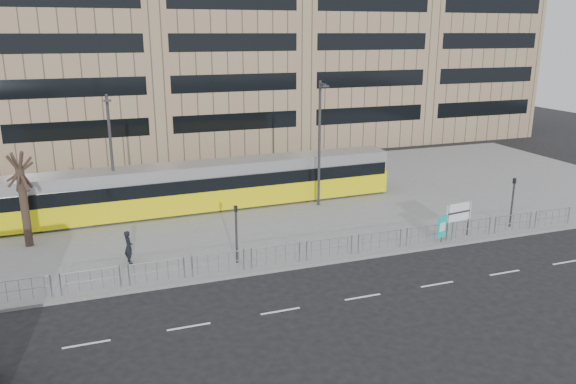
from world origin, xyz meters
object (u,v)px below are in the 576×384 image
object	(u,v)px
ad_panel	(442,227)
lamp_post_west	(111,153)
lamp_post_east	(320,139)
bare_tree	(17,149)
pedestrian	(129,247)
traffic_light_west	(236,227)
traffic_light_east	(513,196)
station_sign	(459,214)
tram	(203,186)

from	to	relation	value
ad_panel	lamp_post_west	world-z (taller)	lamp_post_west
lamp_post_east	bare_tree	xyz separation A→B (m)	(-18.27, -1.55, 0.92)
pedestrian	traffic_light_west	distance (m)	5.69
traffic_light_west	bare_tree	distance (m)	12.66
pedestrian	traffic_light_east	world-z (taller)	traffic_light_east
pedestrian	traffic_light_west	xyz separation A→B (m)	(5.27, -1.85, 1.10)
station_sign	bare_tree	bearing A→B (deg)	155.45
ad_panel	lamp_post_west	size ratio (longest dim) A/B	0.20
traffic_light_east	bare_tree	size ratio (longest dim) A/B	0.42
bare_tree	station_sign	bearing A→B (deg)	-16.60
lamp_post_east	traffic_light_east	bearing A→B (deg)	-40.87
bare_tree	lamp_post_west	bearing A→B (deg)	32.71
lamp_post_west	bare_tree	world-z (taller)	lamp_post_west
traffic_light_east	bare_tree	world-z (taller)	bare_tree
lamp_post_east	bare_tree	bearing A→B (deg)	-175.15
pedestrian	lamp_post_east	size ratio (longest dim) A/B	0.21
traffic_light_east	station_sign	bearing A→B (deg)	161.54
traffic_light_west	traffic_light_east	world-z (taller)	same
pedestrian	bare_tree	xyz separation A→B (m)	(-5.11, 4.44, 4.67)
traffic_light_east	bare_tree	distance (m)	28.62
ad_panel	bare_tree	bearing A→B (deg)	139.64
tram	bare_tree	world-z (taller)	bare_tree
ad_panel	lamp_post_east	distance (m)	10.41
traffic_light_west	lamp_post_west	size ratio (longest dim) A/B	0.39
ad_panel	lamp_post_west	distance (m)	20.44
tram	station_sign	size ratio (longest dim) A/B	13.00
lamp_post_east	bare_tree	world-z (taller)	lamp_post_east
tram	bare_tree	distance (m)	11.86
lamp_post_west	lamp_post_east	size ratio (longest dim) A/B	0.93
station_sign	lamp_post_east	bearing A→B (deg)	113.27
pedestrian	station_sign	bearing A→B (deg)	-109.24
lamp_post_west	tram	bearing A→B (deg)	2.64
traffic_light_west	lamp_post_west	bearing A→B (deg)	109.14
tram	ad_panel	world-z (taller)	tram
traffic_light_west	lamp_post_east	distance (m)	11.43
pedestrian	bare_tree	bearing A→B (deg)	37.65
traffic_light_west	lamp_post_west	xyz separation A→B (m)	(-5.45, 9.46, 2.37)
tram	traffic_light_west	bearing A→B (deg)	-93.29
pedestrian	lamp_post_east	distance (m)	14.94
traffic_light_east	lamp_post_west	distance (m)	24.81
pedestrian	ad_panel	bearing A→B (deg)	-111.18
station_sign	bare_tree	size ratio (longest dim) A/B	0.28
lamp_post_west	ad_panel	bearing A→B (deg)	-31.58
station_sign	lamp_post_east	distance (m)	10.48
traffic_light_west	tram	bearing A→B (deg)	77.66
traffic_light_west	pedestrian	bearing A→B (deg)	149.87
lamp_post_west	station_sign	bearing A→B (deg)	-28.74
traffic_light_west	lamp_post_east	size ratio (longest dim) A/B	0.36
bare_tree	lamp_post_east	bearing A→B (deg)	4.85
tram	lamp_post_east	size ratio (longest dim) A/B	3.17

